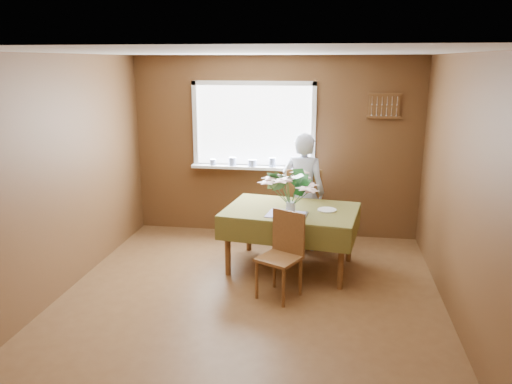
% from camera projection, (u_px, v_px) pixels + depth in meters
% --- Properties ---
extents(floor, '(4.50, 4.50, 0.00)m').
position_uv_depth(floor, '(248.00, 304.00, 5.13)').
color(floor, brown).
rests_on(floor, ground).
extents(ceiling, '(4.50, 4.50, 0.00)m').
position_uv_depth(ceiling, '(247.00, 52.00, 4.49)').
color(ceiling, white).
rests_on(ceiling, wall_back).
extents(wall_back, '(4.00, 0.00, 4.00)m').
position_uv_depth(wall_back, '(275.00, 148.00, 6.96)').
color(wall_back, brown).
rests_on(wall_back, floor).
extents(wall_front, '(4.00, 0.00, 4.00)m').
position_uv_depth(wall_front, '(175.00, 288.00, 2.66)').
color(wall_front, brown).
rests_on(wall_front, floor).
extents(wall_left, '(0.00, 4.50, 4.50)m').
position_uv_depth(wall_left, '(55.00, 179.00, 5.11)').
color(wall_left, brown).
rests_on(wall_left, floor).
extents(wall_right, '(0.00, 4.50, 4.50)m').
position_uv_depth(wall_right, '(464.00, 195.00, 4.51)').
color(wall_right, brown).
rests_on(wall_right, floor).
extents(window_assembly, '(1.72, 0.20, 1.22)m').
position_uv_depth(window_assembly, '(254.00, 140.00, 6.93)').
color(window_assembly, white).
rests_on(window_assembly, wall_back).
extents(spoon_rack, '(0.44, 0.05, 0.33)m').
position_uv_depth(spoon_rack, '(384.00, 106.00, 6.56)').
color(spoon_rack, brown).
rests_on(spoon_rack, wall_back).
extents(dining_table, '(1.65, 1.24, 0.75)m').
position_uv_depth(dining_table, '(291.00, 216.00, 5.87)').
color(dining_table, brown).
rests_on(dining_table, floor).
extents(chair_far, '(0.54, 0.54, 1.07)m').
position_uv_depth(chair_far, '(302.00, 204.00, 6.63)').
color(chair_far, brown).
rests_on(chair_far, floor).
extents(chair_near, '(0.52, 0.52, 0.91)m').
position_uv_depth(chair_near, '(283.00, 250.00, 5.23)').
color(chair_near, brown).
rests_on(chair_near, floor).
extents(seated_woman, '(0.63, 0.48, 1.55)m').
position_uv_depth(seated_woman, '(303.00, 192.00, 6.49)').
color(seated_woman, white).
rests_on(seated_woman, floor).
extents(flower_bouquet, '(0.55, 0.55, 0.47)m').
position_uv_depth(flower_bouquet, '(291.00, 187.00, 5.60)').
color(flower_bouquet, white).
rests_on(flower_bouquet, dining_table).
extents(side_plate, '(0.25, 0.25, 0.01)m').
position_uv_depth(side_plate, '(327.00, 210.00, 5.79)').
color(side_plate, white).
rests_on(side_plate, dining_table).
extents(table_knife, '(0.03, 0.23, 0.00)m').
position_uv_depth(table_knife, '(306.00, 214.00, 5.61)').
color(table_knife, silver).
rests_on(table_knife, dining_table).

